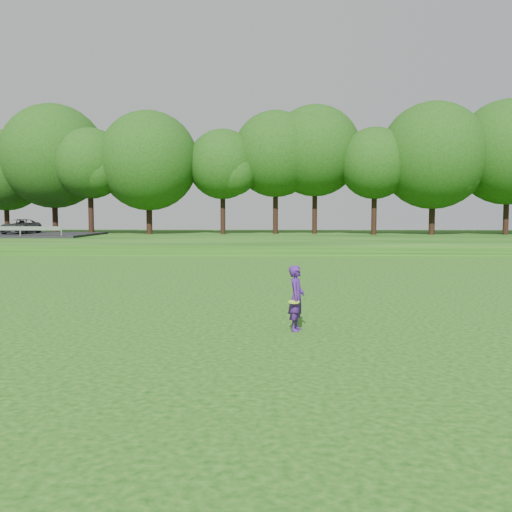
{
  "coord_description": "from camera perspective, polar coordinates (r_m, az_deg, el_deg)",
  "views": [
    {
      "loc": [
        3.05,
        -13.54,
        2.54
      ],
      "look_at": [
        2.52,
        2.58,
        1.3
      ],
      "focal_mm": 40.0,
      "sensor_mm": 36.0,
      "label": 1
    }
  ],
  "objects": [
    {
      "name": "berm",
      "position": [
        47.69,
        -1.79,
        1.7
      ],
      "size": [
        130.0,
        30.0,
        0.6
      ],
      "primitive_type": "cube",
      "color": "#0F3D0B",
      "rests_on": "ground"
    },
    {
      "name": "ground",
      "position": [
        14.11,
        -10.7,
        -6.05
      ],
      "size": [
        140.0,
        140.0,
        0.0
      ],
      "primitive_type": "plane",
      "color": "#0F3D0B",
      "rests_on": "ground"
    },
    {
      "name": "woman",
      "position": [
        12.27,
        4.07,
        -4.23
      ],
      "size": [
        0.44,
        0.61,
        1.41
      ],
      "color": "#431A78",
      "rests_on": "ground"
    },
    {
      "name": "treeline",
      "position": [
        51.93,
        -1.52,
        10.54
      ],
      "size": [
        104.0,
        7.0,
        15.0
      ],
      "primitive_type": null,
      "color": "#193E0E",
      "rests_on": "berm"
    },
    {
      "name": "walking_path",
      "position": [
        33.78,
        -3.31,
        0.11
      ],
      "size": [
        130.0,
        1.6,
        0.04
      ],
      "primitive_type": "cube",
      "color": "gray",
      "rests_on": "ground"
    }
  ]
}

